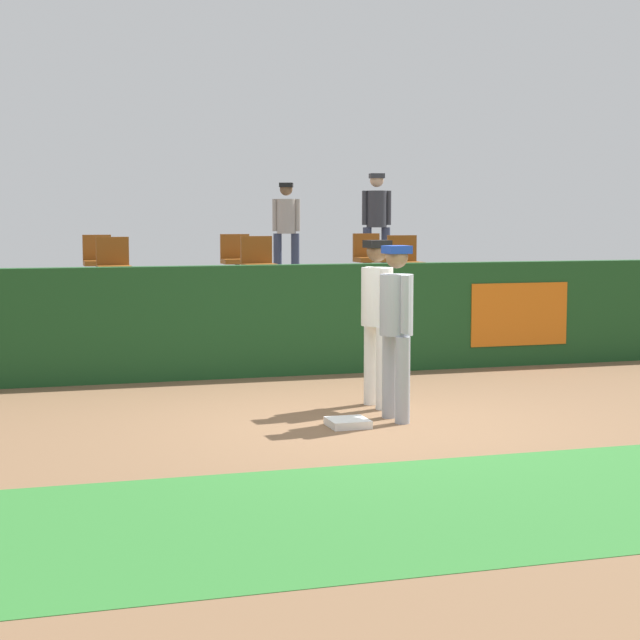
# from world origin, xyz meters

# --- Properties ---
(ground_plane) EXTENTS (60.00, 60.00, 0.00)m
(ground_plane) POSITION_xyz_m (0.00, 0.00, 0.00)
(ground_plane) COLOR brown
(grass_foreground_strip) EXTENTS (18.00, 2.80, 0.01)m
(grass_foreground_strip) POSITION_xyz_m (0.00, -3.12, 0.00)
(grass_foreground_strip) COLOR #2D722D
(grass_foreground_strip) RESTS_ON ground_plane
(first_base) EXTENTS (0.40, 0.40, 0.08)m
(first_base) POSITION_xyz_m (-0.26, -0.11, 0.04)
(first_base) COLOR white
(first_base) RESTS_ON ground_plane
(player_fielder_home) EXTENTS (0.38, 0.59, 1.87)m
(player_fielder_home) POSITION_xyz_m (0.40, 0.87, 1.08)
(player_fielder_home) COLOR white
(player_fielder_home) RESTS_ON ground_plane
(player_runner_visitor) EXTENTS (0.37, 0.51, 1.84)m
(player_runner_visitor) POSITION_xyz_m (0.33, 0.06, 1.06)
(player_runner_visitor) COLOR #9EA3AD
(player_runner_visitor) RESTS_ON ground_plane
(field_wall) EXTENTS (18.00, 0.26, 1.49)m
(field_wall) POSITION_xyz_m (0.02, 3.45, 0.75)
(field_wall) COLOR #19471E
(field_wall) RESTS_ON ground_plane
(bleacher_platform) EXTENTS (18.00, 4.80, 1.01)m
(bleacher_platform) POSITION_xyz_m (0.00, 6.02, 0.50)
(bleacher_platform) COLOR #59595E
(bleacher_platform) RESTS_ON ground_plane
(seat_front_right) EXTENTS (0.47, 0.44, 0.84)m
(seat_front_right) POSITION_xyz_m (2.28, 4.89, 1.48)
(seat_front_right) COLOR #4C4C51
(seat_front_right) RESTS_ON bleacher_platform
(seat_back_right) EXTENTS (0.46, 0.44, 0.84)m
(seat_back_right) POSITION_xyz_m (2.32, 6.69, 1.48)
(seat_back_right) COLOR #4C4C51
(seat_back_right) RESTS_ON bleacher_platform
(seat_back_center) EXTENTS (0.48, 0.44, 0.84)m
(seat_back_center) POSITION_xyz_m (0.04, 6.69, 1.48)
(seat_back_center) COLOR #4C4C51
(seat_back_center) RESTS_ON bleacher_platform
(seat_front_center) EXTENTS (0.47, 0.44, 0.84)m
(seat_front_center) POSITION_xyz_m (-0.02, 4.89, 1.48)
(seat_front_center) COLOR #4C4C51
(seat_front_center) RESTS_ON bleacher_platform
(seat_front_left) EXTENTS (0.46, 0.44, 0.84)m
(seat_front_left) POSITION_xyz_m (-2.11, 4.89, 1.48)
(seat_front_left) COLOR #4C4C51
(seat_front_left) RESTS_ON bleacher_platform
(seat_back_left) EXTENTS (0.44, 0.44, 0.84)m
(seat_back_left) POSITION_xyz_m (-2.19, 6.69, 1.48)
(seat_back_left) COLOR #4C4C51
(seat_back_left) RESTS_ON bleacher_platform
(spectator_hooded) EXTENTS (0.52, 0.42, 1.90)m
(spectator_hooded) POSITION_xyz_m (2.85, 7.76, 2.11)
(spectator_hooded) COLOR #33384C
(spectator_hooded) RESTS_ON bleacher_platform
(spectator_capped) EXTENTS (0.46, 0.41, 1.70)m
(spectator_capped) POSITION_xyz_m (1.05, 7.32, 1.99)
(spectator_capped) COLOR #33384C
(spectator_capped) RESTS_ON bleacher_platform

